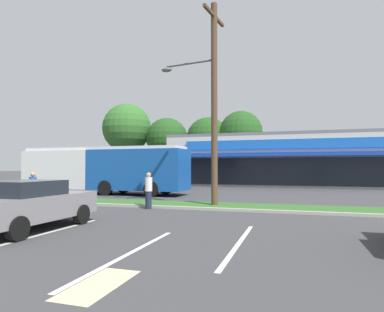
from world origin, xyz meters
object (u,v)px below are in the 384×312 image
object	(u,v)px
car_0	(28,204)
city_bus	(104,169)
pedestrian_by_pole	(33,189)
pedestrian_near_bench	(149,191)
utility_pole	(211,97)

from	to	relation	value
car_0	city_bus	bearing A→B (deg)	22.89
car_0	pedestrian_by_pole	distance (m)	6.28
car_0	pedestrian_by_pole	world-z (taller)	pedestrian_by_pole
pedestrian_near_bench	pedestrian_by_pole	xyz separation A→B (m)	(-5.54, -0.98, 0.00)
pedestrian_near_bench	pedestrian_by_pole	bearing A→B (deg)	-170.98
car_0	pedestrian_by_pole	bearing A→B (deg)	42.05
car_0	pedestrian_near_bench	distance (m)	5.80
utility_pole	pedestrian_near_bench	xyz separation A→B (m)	(-2.56, -1.47, -4.37)
city_bus	pedestrian_by_pole	bearing A→B (deg)	97.93
utility_pole	pedestrian_near_bench	distance (m)	5.28
utility_pole	pedestrian_near_bench	size ratio (longest dim) A/B	5.93
car_0	pedestrian_near_bench	size ratio (longest dim) A/B	2.60
utility_pole	pedestrian_by_pole	distance (m)	9.53
city_bus	car_0	distance (m)	13.38
city_bus	pedestrian_near_bench	distance (m)	9.36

